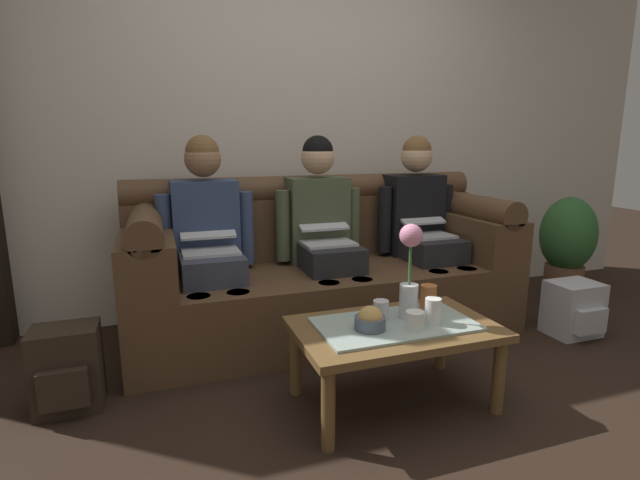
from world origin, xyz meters
The scene contains 16 objects.
ground_plane centered at (0.00, 0.00, 0.00)m, with size 14.00×14.00×0.00m, color black.
back_wall_patterned centered at (0.00, 1.70, 1.45)m, with size 6.00×0.12×2.90m, color beige.
couch centered at (0.00, 1.17, 0.37)m, with size 2.36×0.88×0.96m.
person_left centered at (-0.70, 1.17, 0.66)m, with size 0.56×0.67×1.22m.
person_middle centered at (0.00, 1.17, 0.66)m, with size 0.56×0.67×1.22m.
person_right centered at (0.70, 1.17, 0.66)m, with size 0.56×0.67×1.22m.
coffee_table centered at (0.00, 0.20, 0.33)m, with size 0.90×0.55×0.39m.
flower_vase centered at (0.08, 0.23, 0.62)m, with size 0.10×0.10×0.44m.
snack_bowl centered at (-0.14, 0.17, 0.43)m, with size 0.14×0.14×0.11m.
cup_near_left centered at (0.24, 0.32, 0.45)m, with size 0.08×0.08×0.11m, color #B26633.
cup_near_right centered at (0.05, 0.11, 0.43)m, with size 0.08×0.08×0.08m, color white.
cup_far_center centered at (-0.04, 0.26, 0.43)m, with size 0.07×0.07×0.09m, color silver.
cup_far_left centered at (0.15, 0.14, 0.45)m, with size 0.07×0.07×0.12m, color white.
backpack_right centered at (1.43, 0.53, 0.17)m, with size 0.30×0.28×0.33m.
backpack_left centered at (-1.40, 0.63, 0.19)m, with size 0.28×0.25×0.38m.
potted_plant centered at (1.94, 1.11, 0.43)m, with size 0.40×0.40×0.78m.
Camera 1 is at (-0.97, -1.58, 1.19)m, focal length 26.65 mm.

